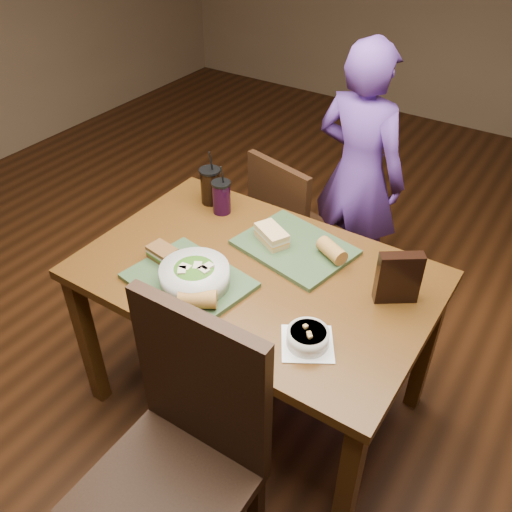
{
  "coord_description": "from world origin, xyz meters",
  "views": [
    {
      "loc": [
        0.86,
        -1.31,
        2.02
      ],
      "look_at": [
        0.0,
        0.0,
        0.82
      ],
      "focal_mm": 38.0,
      "sensor_mm": 36.0,
      "label": 1
    }
  ],
  "objects_px": {
    "soup_bowl": "(308,337)",
    "cup_berry": "(222,197)",
    "chair_far": "(286,226)",
    "sandwich_near": "(162,253)",
    "dining_table": "(256,289)",
    "tray_near": "(189,281)",
    "baguette_near": "(197,299)",
    "chair_near": "(183,450)",
    "chip_bag": "(398,278)",
    "tray_far": "(295,247)",
    "baguette_far": "(332,251)",
    "sandwich_far": "(272,235)",
    "salad_bowl": "(195,275)",
    "cup_cola": "(211,186)",
    "diner": "(359,175)"
  },
  "relations": [
    {
      "from": "soup_bowl",
      "to": "cup_berry",
      "type": "bearing_deg",
      "value": 145.17
    },
    {
      "from": "chair_far",
      "to": "sandwich_near",
      "type": "relative_size",
      "value": 7.51
    },
    {
      "from": "dining_table",
      "to": "tray_near",
      "type": "height_order",
      "value": "tray_near"
    },
    {
      "from": "dining_table",
      "to": "baguette_near",
      "type": "distance_m",
      "value": 0.32
    },
    {
      "from": "chair_far",
      "to": "sandwich_near",
      "type": "bearing_deg",
      "value": -95.45
    },
    {
      "from": "chair_near",
      "to": "chip_bag",
      "type": "distance_m",
      "value": 0.89
    },
    {
      "from": "tray_near",
      "to": "sandwich_near",
      "type": "bearing_deg",
      "value": 165.67
    },
    {
      "from": "tray_far",
      "to": "baguette_far",
      "type": "bearing_deg",
      "value": 4.52
    },
    {
      "from": "chair_far",
      "to": "tray_near",
      "type": "distance_m",
      "value": 0.89
    },
    {
      "from": "sandwich_far",
      "to": "salad_bowl",
      "type": "bearing_deg",
      "value": -103.74
    },
    {
      "from": "chip_bag",
      "to": "sandwich_near",
      "type": "bearing_deg",
      "value": 163.77
    },
    {
      "from": "salad_bowl",
      "to": "baguette_near",
      "type": "distance_m",
      "value": 0.12
    },
    {
      "from": "cup_cola",
      "to": "diner",
      "type": "bearing_deg",
      "value": 60.06
    },
    {
      "from": "dining_table",
      "to": "salad_bowl",
      "type": "distance_m",
      "value": 0.28
    },
    {
      "from": "tray_far",
      "to": "baguette_near",
      "type": "distance_m",
      "value": 0.49
    },
    {
      "from": "tray_far",
      "to": "cup_cola",
      "type": "distance_m",
      "value": 0.5
    },
    {
      "from": "tray_near",
      "to": "soup_bowl",
      "type": "xyz_separation_m",
      "value": [
        0.51,
        -0.03,
        0.02
      ]
    },
    {
      "from": "soup_bowl",
      "to": "chip_bag",
      "type": "relative_size",
      "value": 1.16
    },
    {
      "from": "sandwich_near",
      "to": "baguette_far",
      "type": "distance_m",
      "value": 0.64
    },
    {
      "from": "tray_far",
      "to": "soup_bowl",
      "type": "xyz_separation_m",
      "value": [
        0.29,
        -0.42,
        0.02
      ]
    },
    {
      "from": "dining_table",
      "to": "tray_far",
      "type": "relative_size",
      "value": 3.1
    },
    {
      "from": "chair_near",
      "to": "cup_berry",
      "type": "distance_m",
      "value": 1.08
    },
    {
      "from": "soup_bowl",
      "to": "cup_berry",
      "type": "xyz_separation_m",
      "value": [
        -0.69,
        0.48,
        0.04
      ]
    },
    {
      "from": "chair_near",
      "to": "soup_bowl",
      "type": "bearing_deg",
      "value": 68.73
    },
    {
      "from": "tray_near",
      "to": "baguette_near",
      "type": "relative_size",
      "value": 3.27
    },
    {
      "from": "tray_far",
      "to": "cup_berry",
      "type": "relative_size",
      "value": 1.87
    },
    {
      "from": "chair_near",
      "to": "baguette_far",
      "type": "relative_size",
      "value": 8.64
    },
    {
      "from": "sandwich_far",
      "to": "cup_berry",
      "type": "relative_size",
      "value": 0.74
    },
    {
      "from": "tray_near",
      "to": "sandwich_near",
      "type": "xyz_separation_m",
      "value": [
        -0.16,
        0.04,
        0.03
      ]
    },
    {
      "from": "chair_far",
      "to": "chip_bag",
      "type": "relative_size",
      "value": 4.49
    },
    {
      "from": "cup_berry",
      "to": "chip_bag",
      "type": "height_order",
      "value": "cup_berry"
    },
    {
      "from": "chair_far",
      "to": "tray_far",
      "type": "bearing_deg",
      "value": -56.71
    },
    {
      "from": "diner",
      "to": "soup_bowl",
      "type": "height_order",
      "value": "diner"
    },
    {
      "from": "baguette_near",
      "to": "cup_cola",
      "type": "relative_size",
      "value": 0.51
    },
    {
      "from": "diner",
      "to": "sandwich_near",
      "type": "xyz_separation_m",
      "value": [
        -0.29,
        -1.14,
        0.11
      ]
    },
    {
      "from": "tray_near",
      "to": "sandwich_far",
      "type": "relative_size",
      "value": 2.54
    },
    {
      "from": "salad_bowl",
      "to": "soup_bowl",
      "type": "relative_size",
      "value": 1.1
    },
    {
      "from": "sandwich_near",
      "to": "chip_bag",
      "type": "height_order",
      "value": "chip_bag"
    },
    {
      "from": "tray_far",
      "to": "tray_near",
      "type": "bearing_deg",
      "value": -119.53
    },
    {
      "from": "dining_table",
      "to": "baguette_near",
      "type": "relative_size",
      "value": 10.11
    },
    {
      "from": "sandwich_far",
      "to": "baguette_far",
      "type": "relative_size",
      "value": 1.36
    },
    {
      "from": "chip_bag",
      "to": "sandwich_far",
      "type": "bearing_deg",
      "value": 140.65
    },
    {
      "from": "chair_far",
      "to": "tray_far",
      "type": "distance_m",
      "value": 0.61
    },
    {
      "from": "tray_far",
      "to": "chip_bag",
      "type": "xyz_separation_m",
      "value": [
        0.44,
        -0.06,
        0.09
      ]
    },
    {
      "from": "dining_table",
      "to": "sandwich_near",
      "type": "distance_m",
      "value": 0.38
    },
    {
      "from": "chair_near",
      "to": "soup_bowl",
      "type": "distance_m",
      "value": 0.51
    },
    {
      "from": "tray_far",
      "to": "soup_bowl",
      "type": "relative_size",
      "value": 1.86
    },
    {
      "from": "sandwich_far",
      "to": "sandwich_near",
      "type": "bearing_deg",
      "value": -131.71
    },
    {
      "from": "chair_near",
      "to": "chip_bag",
      "type": "relative_size",
      "value": 5.4
    },
    {
      "from": "sandwich_far",
      "to": "baguette_near",
      "type": "xyz_separation_m",
      "value": [
        -0.01,
        -0.46,
        0.0
      ]
    }
  ]
}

